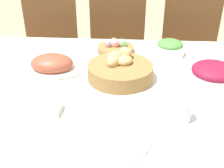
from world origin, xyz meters
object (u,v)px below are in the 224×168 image
(chair_far_left, at_px, (48,49))
(knife, at_px, (158,141))
(chair_far_right, at_px, (191,53))
(drinking_cup, at_px, (181,111))
(dinner_plate, at_px, (115,139))
(fork, at_px, (72,138))
(chair_far_center, at_px, (116,51))
(bread_basket, at_px, (120,69))
(egg_basket, at_px, (116,47))
(ham_platter, at_px, (52,64))
(green_salad_bowl, at_px, (170,48))
(beet_salad_bowl, at_px, (213,76))
(spoon, at_px, (168,142))
(butter_dish, at_px, (43,108))

(chair_far_left, bearing_deg, knife, -55.83)
(chair_far_right, bearing_deg, drinking_cup, -104.62)
(dinner_plate, relative_size, fork, 1.28)
(chair_far_center, bearing_deg, dinner_plate, -86.80)
(chair_far_right, height_order, drinking_cup, chair_far_right)
(bread_basket, bearing_deg, chair_far_right, 58.80)
(chair_far_left, height_order, egg_basket, chair_far_left)
(chair_far_left, height_order, chair_far_right, same)
(chair_far_left, bearing_deg, ham_platter, -67.51)
(chair_far_center, height_order, drinking_cup, chair_far_center)
(chair_far_center, distance_m, green_salad_bowl, 0.67)
(beet_salad_bowl, bearing_deg, dinner_plate, -136.95)
(fork, bearing_deg, knife, -3.93)
(drinking_cup, bearing_deg, chair_far_center, 104.54)
(spoon, relative_size, drinking_cup, 2.46)
(chair_far_right, xyz_separation_m, egg_basket, (-0.54, -0.53, 0.24))
(spoon, bearing_deg, beet_salad_bowl, 62.74)
(egg_basket, relative_size, butter_dish, 1.50)
(knife, bearing_deg, ham_platter, 130.02)
(egg_basket, distance_m, green_salad_bowl, 0.29)
(spoon, bearing_deg, chair_far_right, 79.38)
(egg_basket, height_order, beet_salad_bowl, beet_salad_bowl)
(dinner_plate, height_order, drinking_cup, drinking_cup)
(butter_dish, bearing_deg, dinner_plate, -27.44)
(chair_far_right, relative_size, spoon, 5.17)
(ham_platter, distance_m, drinking_cup, 0.67)
(bread_basket, bearing_deg, spoon, -68.11)
(chair_far_center, distance_m, beet_salad_bowl, 1.03)
(chair_far_center, height_order, ham_platter, chair_far_center)
(chair_far_left, distance_m, bread_basket, 1.05)
(butter_dish, bearing_deg, fork, -46.90)
(chair_far_left, distance_m, spoon, 1.49)
(ham_platter, height_order, beet_salad_bowl, beet_salad_bowl)
(green_salad_bowl, xyz_separation_m, dinner_plate, (-0.26, -0.72, -0.03))
(dinner_plate, distance_m, spoon, 0.17)
(beet_salad_bowl, height_order, fork, beet_salad_bowl)
(egg_basket, height_order, butter_dish, egg_basket)
(ham_platter, distance_m, fork, 0.53)
(chair_far_left, distance_m, butter_dish, 1.18)
(beet_salad_bowl, height_order, green_salad_bowl, beet_salad_bowl)
(chair_far_right, xyz_separation_m, beet_salad_bowl, (-0.10, -0.89, 0.27))
(chair_far_right, distance_m, dinner_plate, 1.37)
(dinner_plate, bearing_deg, fork, 180.00)
(beet_salad_bowl, xyz_separation_m, dinner_plate, (-0.40, -0.37, -0.05))
(ham_platter, xyz_separation_m, beet_salad_bowl, (0.73, -0.12, 0.03))
(bread_basket, bearing_deg, drinking_cup, -52.44)
(ham_platter, xyz_separation_m, butter_dish, (0.05, -0.35, -0.01))
(chair_far_left, distance_m, chair_far_center, 0.53)
(egg_basket, relative_size, fork, 1.07)
(chair_far_left, height_order, ham_platter, chair_far_left)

